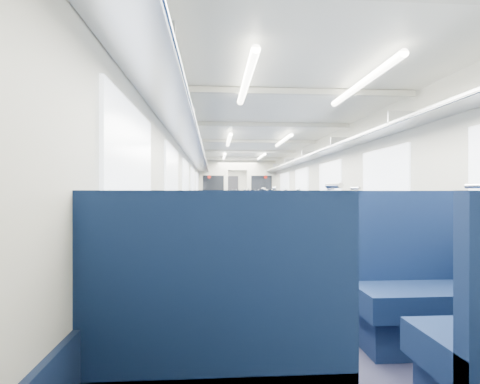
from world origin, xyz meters
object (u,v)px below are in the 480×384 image
at_px(seat_8, 215,241).
at_px(seat_16, 215,220).
at_px(seat_5, 370,269).
at_px(seat_12, 215,227).
at_px(seat_3, 421,295).
at_px(seat_4, 216,271).
at_px(seat_10, 215,233).
at_px(seat_14, 215,223).
at_px(seat_17, 271,220).
at_px(seat_0, 218,376).
at_px(seat_11, 298,233).
at_px(end_door, 231,196).
at_px(seat_9, 312,240).
at_px(seat_18, 215,217).
at_px(bulkhead, 237,191).
at_px(seat_6, 216,251).
at_px(seat_2, 217,299).
at_px(seat_15, 277,223).
at_px(seat_13, 287,228).
at_px(seat_19, 266,217).

height_order(seat_8, seat_16, same).
relative_size(seat_5, seat_12, 1.00).
distance_m(seat_3, seat_4, 1.95).
distance_m(seat_4, seat_10, 3.58).
distance_m(seat_14, seat_17, 1.97).
height_order(seat_0, seat_11, same).
bearing_deg(end_door, seat_12, -94.64).
height_order(seat_9, seat_18, same).
xyz_separation_m(seat_3, seat_16, (-1.66, 7.86, 0.00)).
height_order(end_door, bulkhead, bulkhead).
xyz_separation_m(seat_3, seat_6, (-1.66, 2.34, 0.00)).
distance_m(bulkhead, seat_8, 7.32).
xyz_separation_m(seat_2, seat_12, (0.00, 5.75, 0.00)).
distance_m(seat_5, seat_11, 3.43).
bearing_deg(seat_15, seat_5, -90.00).
relative_size(seat_12, seat_13, 1.00).
height_order(seat_9, seat_17, same).
bearing_deg(seat_18, seat_4, -90.00).
distance_m(bulkhead, seat_12, 4.97).
xyz_separation_m(seat_6, seat_8, (0.00, 1.02, 0.00)).
bearing_deg(seat_13, seat_0, -103.79).
bearing_deg(seat_11, seat_10, 173.55).
bearing_deg(seat_18, seat_8, -90.00).
xyz_separation_m(seat_2, seat_10, (0.00, 4.61, 0.00)).
relative_size(seat_16, seat_19, 1.00).
distance_m(seat_3, seat_19, 9.06).
distance_m(end_door, seat_0, 17.22).
xyz_separation_m(seat_2, seat_11, (1.66, 4.42, 0.00)).
distance_m(seat_2, seat_8, 3.36).
xyz_separation_m(end_door, seat_8, (-0.83, -12.62, -0.61)).
bearing_deg(seat_19, bulkhead, 118.61).
bearing_deg(seat_17, seat_12, -126.70).
height_order(seat_16, seat_17, same).
relative_size(seat_10, seat_14, 1.00).
bearing_deg(seat_3, seat_13, 90.00).
bearing_deg(end_door, seat_19, -83.16).
height_order(seat_5, seat_12, same).
bearing_deg(seat_8, seat_17, 70.24).
bearing_deg(seat_10, seat_2, -90.00).
xyz_separation_m(end_door, seat_4, (-0.83, -14.95, -0.61)).
bearing_deg(seat_19, seat_14, -127.66).
xyz_separation_m(end_door, seat_18, (-0.83, -6.77, -0.61)).
relative_size(seat_5, seat_18, 1.00).
bearing_deg(seat_5, seat_17, 90.00).
xyz_separation_m(seat_5, seat_16, (-1.66, 6.86, 0.00)).
distance_m(seat_10, seat_15, 2.83).
relative_size(seat_5, seat_15, 1.00).
relative_size(end_door, seat_18, 1.57).
xyz_separation_m(seat_3, seat_18, (-1.66, 9.21, 0.00)).
xyz_separation_m(seat_4, seat_10, (0.00, 3.58, 0.00)).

